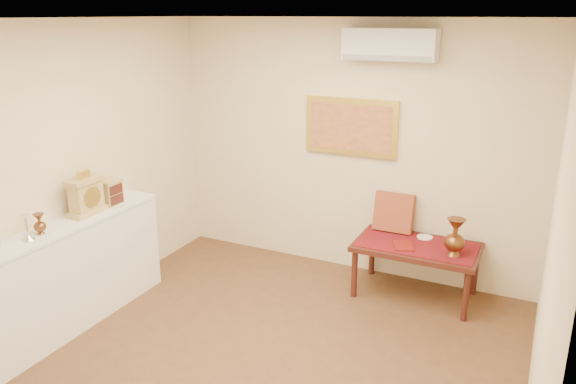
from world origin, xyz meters
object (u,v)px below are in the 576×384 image
Objects in this scene: wooden_chest at (110,192)px; mantel_clock at (86,196)px; low_table at (417,251)px; display_ledge at (72,274)px; brass_urn_tall at (455,233)px.

mantel_clock is at bearing -89.85° from wooden_chest.
display_ledge is at bearing -144.90° from low_table.
wooden_chest reaches higher than display_ledge.
low_table is (2.68, 1.30, -0.62)m from wooden_chest.
mantel_clock reaches higher than low_table.
low_table is (2.67, 1.61, -0.67)m from mantel_clock.
display_ledge is at bearing -89.95° from wooden_chest.
low_table is at bearing 35.10° from display_ledge.
mantel_clock is 1.68× the size of wooden_chest.
display_ledge is 4.93× the size of mantel_clock.
brass_urn_tall is 3.29m from wooden_chest.
wooden_chest is 3.04m from low_table.
brass_urn_tall is 0.22× the size of display_ledge.
mantel_clock is 3.19m from low_table.
display_ledge is at bearing -90.06° from mantel_clock.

